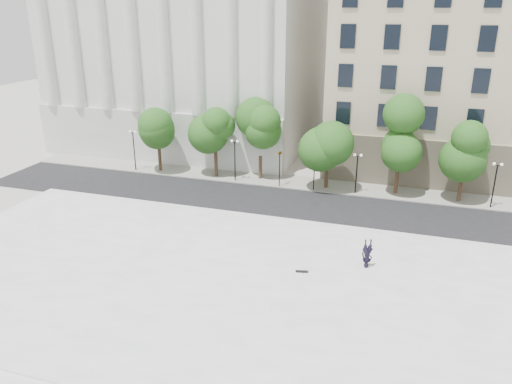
% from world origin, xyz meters
% --- Properties ---
extents(ground, '(160.00, 160.00, 0.00)m').
position_xyz_m(ground, '(0.00, 0.00, 0.00)').
color(ground, '#BAB7AF').
rests_on(ground, ground).
extents(plaza, '(44.00, 22.00, 0.45)m').
position_xyz_m(plaza, '(0.00, 3.00, 0.23)').
color(plaza, white).
rests_on(plaza, ground).
extents(street, '(60.00, 8.00, 0.02)m').
position_xyz_m(street, '(0.00, 18.00, 0.01)').
color(street, black).
rests_on(street, ground).
extents(far_sidewalk, '(60.00, 4.00, 0.12)m').
position_xyz_m(far_sidewalk, '(0.00, 24.00, 0.06)').
color(far_sidewalk, '#9A968E').
rests_on(far_sidewalk, ground).
extents(building_west, '(31.50, 27.65, 25.60)m').
position_xyz_m(building_west, '(-17.00, 38.57, 12.89)').
color(building_west, silver).
rests_on(building_west, ground).
extents(building_east, '(36.00, 26.15, 23.00)m').
position_xyz_m(building_east, '(20.00, 38.91, 11.14)').
color(building_east, '#B8AA8C').
rests_on(building_east, ground).
extents(traffic_light_west, '(0.62, 1.61, 4.13)m').
position_xyz_m(traffic_light_west, '(-1.41, 22.30, 3.62)').
color(traffic_light_west, black).
rests_on(traffic_light_west, ground).
extents(traffic_light_east, '(0.65, 1.76, 4.19)m').
position_xyz_m(traffic_light_east, '(2.05, 22.30, 3.69)').
color(traffic_light_east, black).
rests_on(traffic_light_east, ground).
extents(person_lying, '(1.35, 2.16, 0.55)m').
position_xyz_m(person_lying, '(8.64, 7.58, 0.73)').
color(person_lying, black).
rests_on(person_lying, plaza).
extents(skateboard, '(0.87, 0.38, 0.09)m').
position_xyz_m(skateboard, '(4.67, 5.59, 0.49)').
color(skateboard, black).
rests_on(skateboard, plaza).
extents(street_trees, '(34.08, 4.83, 7.80)m').
position_xyz_m(street_trees, '(0.03, 23.56, 5.26)').
color(street_trees, '#382619').
rests_on(street_trees, ground).
extents(lamp_posts, '(36.65, 0.28, 4.53)m').
position_xyz_m(lamp_posts, '(-0.20, 22.60, 2.98)').
color(lamp_posts, black).
rests_on(lamp_posts, ground).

